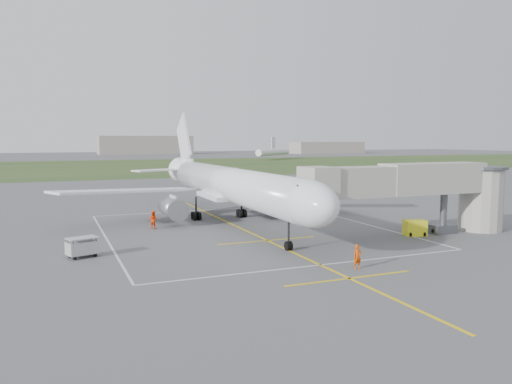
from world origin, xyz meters
name	(u,v)px	position (x,y,z in m)	size (l,w,h in m)	color
ground	(232,224)	(0.00, 0.00, 0.00)	(700.00, 700.00, 0.00)	#4E4E51
grass_strip	(107,167)	(0.00, 130.00, 0.01)	(700.00, 120.00, 0.02)	#2C4920
apron_markings	(251,233)	(0.00, -5.82, 0.01)	(28.20, 60.00, 0.01)	yellow
airliner	(229,185)	(0.00, 0.75, 4.39)	(38.93, 46.75, 13.52)	white
jet_bridge	(427,188)	(15.72, -13.50, 4.74)	(23.40, 5.00, 7.20)	gray
gpu_unit	(415,228)	(14.59, -13.31, 0.77)	(2.37, 1.93, 1.56)	yellow
baggage_cart	(82,247)	(-16.61, -10.38, 0.84)	(2.67, 2.08, 1.63)	#B4B4B4
ramp_worker_nose	(357,257)	(1.97, -22.01, 0.92)	(0.67, 0.44, 1.83)	#DA4706
ramp_worker_wing	(153,220)	(-8.75, 0.53, 0.96)	(0.93, 0.73, 1.92)	#F13E07
distant_hangars	(54,147)	(-16.15, 265.19, 5.17)	(345.00, 49.00, 12.00)	gray
distant_aircraft	(126,154)	(10.77, 161.03, 3.59)	(167.46, 39.36, 8.85)	white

